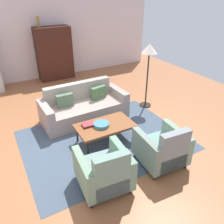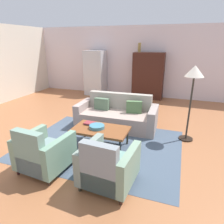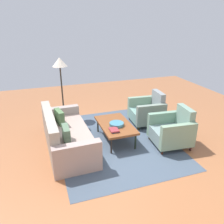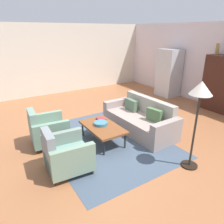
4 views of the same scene
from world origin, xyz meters
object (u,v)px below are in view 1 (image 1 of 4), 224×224
object	(u,v)px
armchair_left	(105,172)
cabinet	(54,54)
couch	(83,107)
floor_lamp	(149,55)
book_stack	(88,125)
coffee_table	(105,126)
fruit_bowl	(101,124)
vase_tall	(38,22)
armchair_right	(163,150)

from	to	relation	value
armchair_left	cabinet	distance (m)	5.60
couch	floor_lamp	size ratio (longest dim) A/B	1.24
couch	book_stack	size ratio (longest dim) A/B	8.59
coffee_table	fruit_bowl	size ratio (longest dim) A/B	3.64
fruit_bowl	couch	bearing A→B (deg)	86.11
couch	fruit_bowl	distance (m)	1.20
couch	coffee_table	world-z (taller)	couch
armchair_left	coffee_table	bearing A→B (deg)	67.43
armchair_left	vase_tall	xyz separation A→B (m)	(0.46, 5.50, 1.63)
armchair_left	fruit_bowl	bearing A→B (deg)	70.73
cabinet	coffee_table	bearing A→B (deg)	-93.40
coffee_table	floor_lamp	xyz separation A→B (m)	(1.78, 0.96, 1.06)
couch	cabinet	size ratio (longest dim) A/B	1.18
book_stack	couch	bearing A→B (deg)	72.79
armchair_left	floor_lamp	size ratio (longest dim) A/B	0.51
fruit_bowl	coffee_table	bearing A→B (deg)	0.00
couch	vase_tall	size ratio (longest dim) A/B	6.08
vase_tall	floor_lamp	world-z (taller)	vase_tall
vase_tall	coffee_table	bearing A→B (deg)	-88.12
book_stack	cabinet	xyz separation A→B (m)	(0.58, 4.19, 0.46)
couch	vase_tall	xyz separation A→B (m)	(-0.14, 3.15, 1.69)
book_stack	cabinet	world-z (taller)	cabinet
armchair_right	fruit_bowl	xyz separation A→B (m)	(-0.68, 1.17, 0.11)
cabinet	fruit_bowl	bearing A→B (deg)	-94.49
armchair_right	book_stack	size ratio (longest dim) A/B	3.56
cabinet	floor_lamp	bearing A→B (deg)	-65.75
armchair_left	vase_tall	bearing A→B (deg)	90.06
fruit_bowl	cabinet	distance (m)	4.37
fruit_bowl	vase_tall	bearing A→B (deg)	90.78
book_stack	coffee_table	bearing A→B (deg)	-24.34
coffee_table	fruit_bowl	distance (m)	0.11
fruit_bowl	armchair_right	bearing A→B (deg)	-59.82
couch	armchair_left	size ratio (longest dim) A/B	2.41
vase_tall	armchair_right	bearing A→B (deg)	-82.36
armchair_left	book_stack	world-z (taller)	armchair_left
armchair_right	cabinet	size ratio (longest dim) A/B	0.49
armchair_right	floor_lamp	xyz separation A→B (m)	(1.18, 2.13, 1.10)
armchair_left	book_stack	bearing A→B (deg)	82.78
armchair_right	floor_lamp	size ratio (longest dim) A/B	0.51
armchair_right	vase_tall	size ratio (longest dim) A/B	2.52
coffee_table	book_stack	bearing A→B (deg)	155.66
armchair_left	armchair_right	distance (m)	1.20
book_stack	floor_lamp	bearing A→B (deg)	21.23
coffee_table	armchair_left	size ratio (longest dim) A/B	1.36
coffee_table	book_stack	xyz separation A→B (m)	(-0.32, 0.15, 0.06)
floor_lamp	fruit_bowl	bearing A→B (deg)	-152.63
armchair_left	vase_tall	world-z (taller)	vase_tall
couch	armchair_left	distance (m)	2.43
armchair_right	book_stack	bearing A→B (deg)	129.16
book_stack	vase_tall	bearing A→B (deg)	87.51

